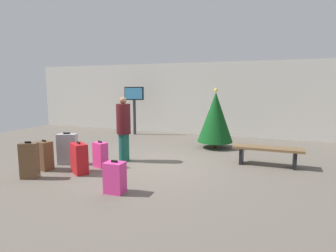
# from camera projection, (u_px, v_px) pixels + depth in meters

# --- Properties ---
(ground_plane) EXTENTS (16.00, 16.00, 0.00)m
(ground_plane) POSITION_uv_depth(u_px,v_px,m) (144.00, 163.00, 7.39)
(ground_plane) COLOR #665E54
(back_wall) EXTENTS (16.00, 0.20, 2.96)m
(back_wall) POSITION_uv_depth(u_px,v_px,m) (197.00, 99.00, 11.76)
(back_wall) COLOR beige
(back_wall) RESTS_ON ground_plane
(holiday_tree) EXTENTS (1.14, 1.14, 1.94)m
(holiday_tree) POSITION_uv_depth(u_px,v_px,m) (215.00, 117.00, 9.12)
(holiday_tree) COLOR #4C3319
(holiday_tree) RESTS_ON ground_plane
(flight_info_kiosk) EXTENTS (0.75, 0.38, 1.97)m
(flight_info_kiosk) POSITION_uv_depth(u_px,v_px,m) (134.00, 102.00, 11.64)
(flight_info_kiosk) COLOR #333338
(flight_info_kiosk) RESTS_ON ground_plane
(waiting_bench) EXTENTS (1.70, 0.44, 0.48)m
(waiting_bench) POSITION_uv_depth(u_px,v_px,m) (268.00, 152.00, 7.12)
(waiting_bench) COLOR brown
(waiting_bench) RESTS_ON ground_plane
(traveller_0) EXTENTS (0.41, 0.41, 1.72)m
(traveller_0) POSITION_uv_depth(u_px,v_px,m) (124.00, 128.00, 7.51)
(traveller_0) COLOR #19594C
(traveller_0) RESTS_ON ground_plane
(suitcase_0) EXTENTS (0.42, 0.34, 0.82)m
(suitcase_0) POSITION_uv_depth(u_px,v_px,m) (29.00, 161.00, 6.15)
(suitcase_0) COLOR brown
(suitcase_0) RESTS_ON ground_plane
(suitcase_1) EXTENTS (0.37, 0.29, 0.63)m
(suitcase_1) POSITION_uv_depth(u_px,v_px,m) (115.00, 178.00, 5.32)
(suitcase_1) COLOR #E5388C
(suitcase_1) RESTS_ON ground_plane
(suitcase_2) EXTENTS (0.43, 0.34, 0.66)m
(suitcase_2) POSITION_uv_depth(u_px,v_px,m) (100.00, 155.00, 7.03)
(suitcase_2) COLOR #E5388C
(suitcase_2) RESTS_ON ground_plane
(suitcase_3) EXTENTS (0.53, 0.40, 0.83)m
(suitcase_3) POSITION_uv_depth(u_px,v_px,m) (67.00, 149.00, 7.29)
(suitcase_3) COLOR #9EA0A5
(suitcase_3) RESTS_ON ground_plane
(suitcase_4) EXTENTS (0.38, 0.33, 0.73)m
(suitcase_4) POSITION_uv_depth(u_px,v_px,m) (45.00, 156.00, 6.78)
(suitcase_4) COLOR brown
(suitcase_4) RESTS_ON ground_plane
(suitcase_5) EXTENTS (0.56, 0.50, 0.74)m
(suitcase_5) POSITION_uv_depth(u_px,v_px,m) (79.00, 158.00, 6.52)
(suitcase_5) COLOR #B2191E
(suitcase_5) RESTS_ON ground_plane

